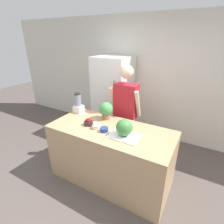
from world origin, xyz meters
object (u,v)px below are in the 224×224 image
(bowl_cream, at_px, (96,126))
(potted_plant, at_px, (106,110))
(person, at_px, (126,113))
(watermelon, at_px, (124,127))
(bowl_small_blue, at_px, (104,129))
(bowl_cherries, at_px, (88,122))
(blender, at_px, (78,104))
(refrigerator, at_px, (113,98))

(bowl_cream, relative_size, potted_plant, 0.39)
(person, relative_size, bowl_cream, 15.63)
(watermelon, bearing_deg, person, 113.99)
(bowl_small_blue, bearing_deg, person, 93.00)
(person, xyz_separation_m, watermelon, (0.34, -0.76, 0.15))
(watermelon, distance_m, bowl_cherries, 0.61)
(bowl_small_blue, distance_m, blender, 0.85)
(bowl_cherries, height_order, blender, blender)
(blender, bearing_deg, bowl_cherries, -35.01)
(person, relative_size, watermelon, 7.68)
(bowl_cherries, height_order, bowl_cream, bowl_cherries)
(refrigerator, xyz_separation_m, bowl_cream, (0.50, -1.43, 0.07))
(person, distance_m, bowl_cherries, 0.79)
(refrigerator, height_order, bowl_small_blue, refrigerator)
(person, xyz_separation_m, bowl_cherries, (-0.27, -0.74, 0.06))
(bowl_cream, height_order, bowl_small_blue, bowl_cream)
(bowl_cherries, distance_m, bowl_cream, 0.16)
(refrigerator, relative_size, bowl_cream, 16.06)
(watermelon, distance_m, bowl_small_blue, 0.31)
(person, height_order, potted_plant, person)
(blender, distance_m, potted_plant, 0.57)
(person, xyz_separation_m, potted_plant, (-0.15, -0.42, 0.18))
(refrigerator, bearing_deg, watermelon, -55.98)
(watermelon, relative_size, bowl_cream, 2.04)
(bowl_small_blue, relative_size, blender, 0.33)
(watermelon, height_order, bowl_small_blue, watermelon)
(bowl_cherries, relative_size, bowl_cream, 1.22)
(watermelon, bearing_deg, bowl_cream, -178.19)
(refrigerator, xyz_separation_m, watermelon, (0.95, -1.41, 0.15))
(watermelon, relative_size, bowl_cherries, 1.67)
(refrigerator, distance_m, potted_plant, 1.18)
(bowl_cherries, xyz_separation_m, bowl_cream, (0.16, -0.04, -0.00))
(bowl_cream, height_order, blender, blender)
(bowl_cream, bearing_deg, person, 81.87)
(bowl_small_blue, bearing_deg, refrigerator, 114.47)
(watermelon, bearing_deg, potted_plant, 145.21)
(person, bearing_deg, bowl_cream, -98.13)
(bowl_cherries, xyz_separation_m, blender, (-0.45, 0.31, 0.10))
(refrigerator, relative_size, watermelon, 7.89)
(refrigerator, distance_m, blender, 1.10)
(bowl_cream, distance_m, blender, 0.71)
(person, bearing_deg, potted_plant, -109.63)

